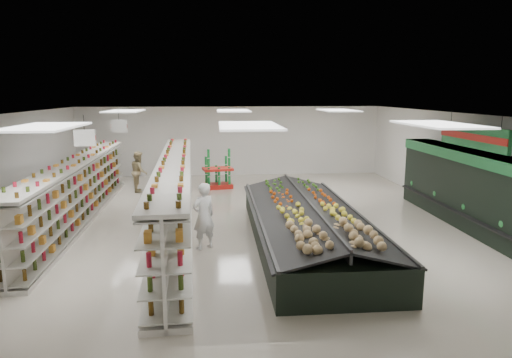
{
  "coord_description": "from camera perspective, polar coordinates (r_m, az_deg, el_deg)",
  "views": [
    {
      "loc": [
        -0.67,
        -13.23,
        3.81
      ],
      "look_at": [
        0.51,
        0.11,
        1.28
      ],
      "focal_mm": 32.0,
      "sensor_mm": 36.0,
      "label": 1
    }
  ],
  "objects": [
    {
      "name": "floor",
      "position": [
        13.79,
        -2.09,
        -5.35
      ],
      "size": [
        16.0,
        16.0,
        0.0
      ],
      "primitive_type": "plane",
      "color": "beige",
      "rests_on": "ground"
    },
    {
      "name": "ceiling",
      "position": [
        13.26,
        -2.18,
        8.05
      ],
      "size": [
        14.0,
        16.0,
        0.02
      ],
      "primitive_type": "cube",
      "color": "white",
      "rests_on": "wall_back"
    },
    {
      "name": "wall_back",
      "position": [
        21.36,
        -3.25,
        4.74
      ],
      "size": [
        14.0,
        0.02,
        3.2
      ],
      "primitive_type": "cube",
      "color": "white",
      "rests_on": "floor"
    },
    {
      "name": "wall_front",
      "position": [
        5.72,
        2.13,
        -12.04
      ],
      "size": [
        14.0,
        0.02,
        3.2
      ],
      "primitive_type": "cube",
      "color": "white",
      "rests_on": "floor"
    },
    {
      "name": "wall_right",
      "position": [
        15.46,
        24.77,
        1.49
      ],
      "size": [
        0.02,
        16.0,
        3.2
      ],
      "primitive_type": "cube",
      "color": "white",
      "rests_on": "floor"
    },
    {
      "name": "produce_wall_case",
      "position": [
        14.01,
        26.0,
        -0.97
      ],
      "size": [
        0.93,
        8.0,
        2.2
      ],
      "color": "black",
      "rests_on": "floor"
    },
    {
      "name": "aisle_sign_near",
      "position": [
        11.71,
        -20.62,
        4.83
      ],
      "size": [
        0.52,
        0.06,
        0.75
      ],
      "color": "white",
      "rests_on": "ceiling"
    },
    {
      "name": "aisle_sign_far",
      "position": [
        15.59,
        -16.74,
        6.36
      ],
      "size": [
        0.52,
        0.06,
        0.75
      ],
      "color": "white",
      "rests_on": "ceiling"
    },
    {
      "name": "hortifruti_banner",
      "position": [
        13.67,
        25.45,
        4.8
      ],
      "size": [
        0.12,
        3.2,
        0.95
      ],
      "color": "#1C6931",
      "rests_on": "ceiling"
    },
    {
      "name": "gondola_left",
      "position": [
        14.69,
        -21.32,
        -1.68
      ],
      "size": [
        1.05,
        10.66,
        1.84
      ],
      "rotation": [
        0.0,
        0.0,
        0.02
      ],
      "color": "silver",
      "rests_on": "floor"
    },
    {
      "name": "gondola_center",
      "position": [
        12.91,
        -10.03,
        -2.41
      ],
      "size": [
        1.47,
        11.57,
        2.0
      ],
      "rotation": [
        0.0,
        0.0,
        0.05
      ],
      "color": "silver",
      "rests_on": "floor"
    },
    {
      "name": "produce_island",
      "position": [
        11.8,
        6.44,
        -5.56
      ],
      "size": [
        2.79,
        7.68,
        1.15
      ],
      "rotation": [
        0.0,
        0.0,
        -0.0
      ],
      "color": "black",
      "rests_on": "floor"
    },
    {
      "name": "soda_endcap",
      "position": [
        18.51,
        -4.82,
        1.05
      ],
      "size": [
        1.3,
        1.01,
        1.49
      ],
      "rotation": [
        0.0,
        0.0,
        0.2
      ],
      "color": "#B41B14",
      "rests_on": "floor"
    },
    {
      "name": "shopper_main",
      "position": [
        11.32,
        -6.57,
        -4.62
      ],
      "size": [
        0.73,
        0.66,
        1.67
      ],
      "primitive_type": "imported",
      "rotation": [
        0.0,
        0.0,
        3.71
      ],
      "color": "silver",
      "rests_on": "floor"
    },
    {
      "name": "shopper_background",
      "position": [
        18.4,
        -14.4,
        0.93
      ],
      "size": [
        0.6,
        0.84,
        1.59
      ],
      "primitive_type": "imported",
      "rotation": [
        0.0,
        0.0,
        1.74
      ],
      "color": "tan",
      "rests_on": "floor"
    }
  ]
}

